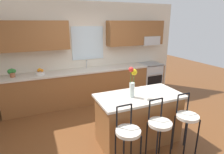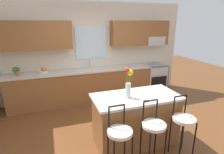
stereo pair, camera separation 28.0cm
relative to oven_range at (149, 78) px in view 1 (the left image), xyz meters
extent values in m
plane|color=brown|center=(-1.90, -1.68, -0.46)|extent=(14.00, 14.00, 0.00)
cube|color=beige|center=(-1.90, 0.38, 0.89)|extent=(5.60, 0.12, 2.70)
cube|color=brown|center=(-3.32, 0.15, 1.39)|extent=(1.75, 0.34, 0.70)
cube|color=brown|center=(-0.47, 0.15, 1.39)|extent=(1.75, 0.34, 0.70)
cube|color=silver|center=(-1.90, 0.31, 1.14)|extent=(0.89, 0.03, 0.90)
cube|color=#B7BABC|center=(0.00, 0.12, 1.16)|extent=(0.56, 0.36, 0.26)
cube|color=brown|center=(-1.90, 0.02, -0.02)|extent=(4.50, 0.60, 0.88)
cube|color=beige|center=(-1.90, 0.02, 0.44)|extent=(4.56, 0.64, 0.04)
cube|color=#B7BABC|center=(-1.99, 0.02, 0.39)|extent=(0.54, 0.38, 0.11)
cylinder|color=#B7BABC|center=(-1.99, 0.18, 0.57)|extent=(0.02, 0.02, 0.22)
cylinder|color=#B7BABC|center=(-1.99, 0.12, 0.68)|extent=(0.02, 0.12, 0.02)
cube|color=#B7BABC|center=(0.00, 0.00, 0.00)|extent=(0.60, 0.60, 0.92)
cube|color=black|center=(0.00, -0.29, -0.06)|extent=(0.52, 0.02, 0.40)
cylinder|color=#B7BABC|center=(0.00, -0.33, 0.20)|extent=(0.50, 0.02, 0.02)
cube|color=brown|center=(-1.66, -2.10, -0.02)|extent=(1.46, 0.71, 0.88)
cube|color=beige|center=(-1.66, -2.10, 0.44)|extent=(1.54, 0.79, 0.04)
cylinder|color=black|center=(-2.35, -2.58, -0.13)|extent=(0.02, 0.02, 0.66)
cylinder|color=black|center=(-2.08, -2.58, -0.13)|extent=(0.02, 0.02, 0.66)
cylinder|color=silver|center=(-2.21, -2.72, 0.23)|extent=(0.36, 0.36, 0.05)
cylinder|color=black|center=(-2.33, -2.58, 0.41)|extent=(0.02, 0.02, 0.32)
cylinder|color=black|center=(-2.10, -2.58, 0.41)|extent=(0.02, 0.02, 0.32)
cylinder|color=black|center=(-2.21, -2.58, 0.57)|extent=(0.23, 0.02, 0.02)
cylinder|color=black|center=(-1.80, -2.85, -0.13)|extent=(0.02, 0.02, 0.66)
cylinder|color=black|center=(-1.53, -2.85, -0.13)|extent=(0.02, 0.02, 0.66)
cylinder|color=black|center=(-1.80, -2.58, -0.13)|extent=(0.02, 0.02, 0.66)
cylinder|color=black|center=(-1.53, -2.58, -0.13)|extent=(0.02, 0.02, 0.66)
cylinder|color=silver|center=(-1.66, -2.72, 0.23)|extent=(0.36, 0.36, 0.05)
cylinder|color=black|center=(-1.78, -2.58, 0.41)|extent=(0.02, 0.02, 0.32)
cylinder|color=black|center=(-1.55, -2.58, 0.41)|extent=(0.02, 0.02, 0.32)
cylinder|color=black|center=(-1.66, -2.58, 0.57)|extent=(0.23, 0.02, 0.02)
cylinder|color=black|center=(-1.25, -2.85, -0.13)|extent=(0.02, 0.02, 0.66)
cylinder|color=black|center=(-0.98, -2.85, -0.13)|extent=(0.02, 0.02, 0.66)
cylinder|color=black|center=(-1.25, -2.58, -0.13)|extent=(0.02, 0.02, 0.66)
cylinder|color=black|center=(-0.98, -2.58, -0.13)|extent=(0.02, 0.02, 0.66)
cylinder|color=silver|center=(-1.11, -2.72, 0.23)|extent=(0.36, 0.36, 0.05)
cylinder|color=black|center=(-1.23, -2.58, 0.41)|extent=(0.02, 0.02, 0.32)
cylinder|color=black|center=(-1.00, -2.58, 0.41)|extent=(0.02, 0.02, 0.32)
cylinder|color=black|center=(-1.11, -2.58, 0.57)|extent=(0.23, 0.02, 0.02)
cylinder|color=silver|center=(-1.84, -2.12, 0.59)|extent=(0.09, 0.09, 0.26)
cylinder|color=#3D722D|center=(-1.81, -2.12, 0.72)|extent=(0.01, 0.01, 0.36)
sphere|color=yellow|center=(-1.81, -2.12, 0.90)|extent=(0.11, 0.11, 0.11)
cylinder|color=#3D722D|center=(-1.86, -2.12, 0.75)|extent=(0.01, 0.01, 0.42)
sphere|color=red|center=(-1.86, -2.12, 0.96)|extent=(0.08, 0.08, 0.08)
cylinder|color=silver|center=(-3.22, 0.02, 0.49)|extent=(0.24, 0.24, 0.06)
sphere|color=orange|center=(-3.17, 0.02, 0.56)|extent=(0.07, 0.07, 0.07)
sphere|color=orange|center=(-3.25, 0.07, 0.56)|extent=(0.07, 0.07, 0.07)
sphere|color=orange|center=(-3.22, 0.02, 0.59)|extent=(0.07, 0.07, 0.07)
cylinder|color=#9E5B3D|center=(-3.82, 0.02, 0.52)|extent=(0.11, 0.11, 0.11)
sphere|color=#2D7A33|center=(-3.82, 0.02, 0.63)|extent=(0.08, 0.08, 0.08)
sphere|color=#2D7A33|center=(-3.86, 0.03, 0.60)|extent=(0.12, 0.12, 0.12)
sphere|color=#2D7A33|center=(-3.78, 0.01, 0.61)|extent=(0.10, 0.10, 0.10)
camera|label=1|loc=(-3.32, -4.71, 1.72)|focal=29.65mm
camera|label=2|loc=(-3.06, -4.82, 1.72)|focal=29.65mm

